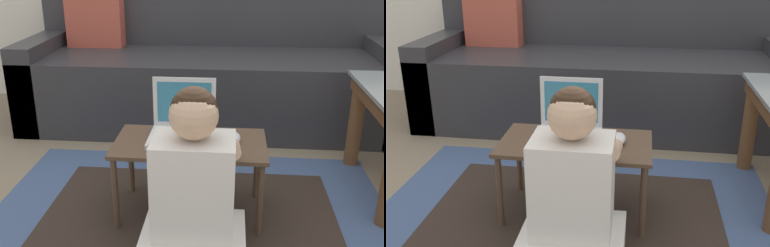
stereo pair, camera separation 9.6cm
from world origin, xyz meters
TOP-DOWN VIEW (x-y plane):
  - ground_plane at (0.00, 0.00)m, footprint 16.00×16.00m
  - area_rug at (-0.01, -0.22)m, footprint 1.69×1.51m
  - couch at (0.00, 1.11)m, footprint 2.28×0.81m
  - laptop_desk at (-0.01, -0.04)m, footprint 0.61×0.34m
  - laptop at (-0.04, 0.00)m, footprint 0.26×0.22m
  - computer_mouse at (0.16, -0.03)m, footprint 0.06×0.11m
  - person_seated at (0.04, -0.39)m, footprint 0.35×0.38m

SIDE VIEW (x-z plane):
  - ground_plane at x=0.00m, z-range 0.00..0.00m
  - area_rug at x=-0.01m, z-range 0.00..0.01m
  - person_seated at x=0.04m, z-range -0.06..0.61m
  - couch at x=0.00m, z-range -0.12..0.69m
  - laptop_desk at x=-0.01m, z-range 0.13..0.46m
  - computer_mouse at x=0.16m, z-range 0.33..0.37m
  - laptop at x=-0.04m, z-range 0.25..0.48m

